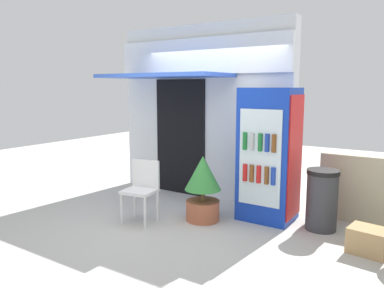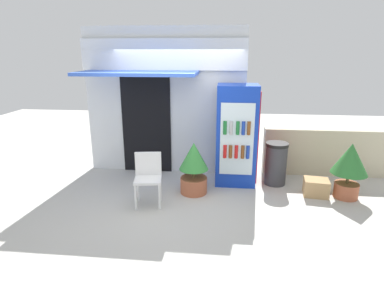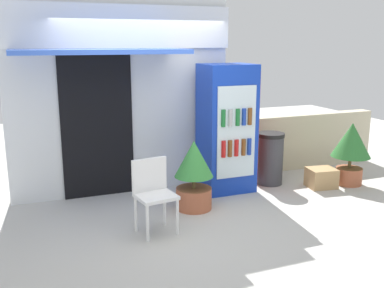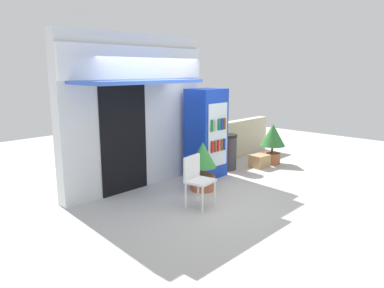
# 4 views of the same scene
# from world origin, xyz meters

# --- Properties ---
(ground) EXTENTS (16.00, 16.00, 0.00)m
(ground) POSITION_xyz_m (0.00, 0.00, 0.00)
(ground) COLOR beige
(storefront_building) EXTENTS (3.23, 1.25, 2.93)m
(storefront_building) POSITION_xyz_m (-0.32, 1.34, 1.54)
(storefront_building) COLOR silver
(storefront_building) RESTS_ON ground
(drink_cooler) EXTENTS (0.76, 0.68, 1.89)m
(drink_cooler) POSITION_xyz_m (1.15, 0.80, 0.94)
(drink_cooler) COLOR #1438B2
(drink_cooler) RESTS_ON ground
(plastic_chair) EXTENTS (0.49, 0.45, 0.87)m
(plastic_chair) POSITION_xyz_m (-0.31, -0.25, 0.51)
(plastic_chair) COLOR white
(plastic_chair) RESTS_ON ground
(potted_plant_near_shop) EXTENTS (0.52, 0.52, 0.94)m
(potted_plant_near_shop) POSITION_xyz_m (0.40, 0.24, 0.51)
(potted_plant_near_shop) COLOR #AD5B3D
(potted_plant_near_shop) RESTS_ON ground
(trash_bin) EXTENTS (0.42, 0.42, 0.82)m
(trash_bin) POSITION_xyz_m (1.91, 0.80, 0.41)
(trash_bin) COLOR #38383D
(trash_bin) RESTS_ON ground
(cardboard_box) EXTENTS (0.46, 0.39, 0.30)m
(cardboard_box) POSITION_xyz_m (2.56, 0.35, 0.15)
(cardboard_box) COLOR tan
(cardboard_box) RESTS_ON ground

